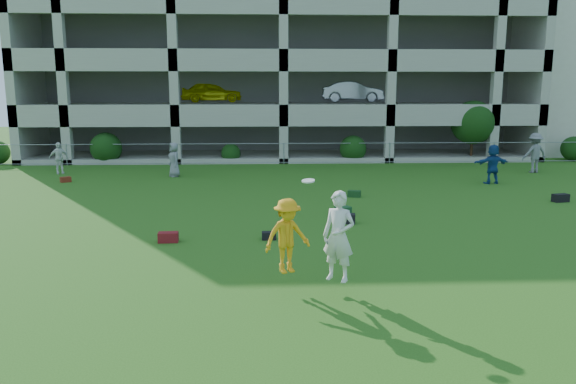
{
  "coord_description": "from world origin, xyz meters",
  "views": [
    {
      "loc": [
        -1.19,
        -12.3,
        4.28
      ],
      "look_at": [
        -0.5,
        3.0,
        1.4
      ],
      "focal_mm": 35.0,
      "sensor_mm": 36.0,
      "label": 1
    }
  ],
  "objects_px": {
    "bystander_d": "(493,164)",
    "frisbee_contest": "(307,236)",
    "crate_d": "(350,219)",
    "bystander_f": "(535,153)",
    "bystander_b": "(59,158)",
    "parking_garage": "(279,61)",
    "bystander_c": "(174,160)"
  },
  "relations": [
    {
      "from": "bystander_d",
      "to": "bystander_f",
      "type": "bearing_deg",
      "value": -146.23
    },
    {
      "from": "crate_d",
      "to": "bystander_c",
      "type": "bearing_deg",
      "value": 125.72
    },
    {
      "from": "bystander_d",
      "to": "frisbee_contest",
      "type": "bearing_deg",
      "value": 45.78
    },
    {
      "from": "crate_d",
      "to": "parking_garage",
      "type": "xyz_separation_m",
      "value": [
        -1.56,
        22.73,
        5.86
      ]
    },
    {
      "from": "frisbee_contest",
      "to": "bystander_c",
      "type": "bearing_deg",
      "value": 108.23
    },
    {
      "from": "bystander_b",
      "to": "bystander_c",
      "type": "xyz_separation_m",
      "value": [
        5.88,
        -1.2,
        0.04
      ]
    },
    {
      "from": "bystander_d",
      "to": "frisbee_contest",
      "type": "relative_size",
      "value": 0.83
    },
    {
      "from": "bystander_b",
      "to": "crate_d",
      "type": "height_order",
      "value": "bystander_b"
    },
    {
      "from": "bystander_b",
      "to": "bystander_d",
      "type": "height_order",
      "value": "bystander_d"
    },
    {
      "from": "bystander_f",
      "to": "parking_garage",
      "type": "xyz_separation_m",
      "value": [
        -12.51,
        12.48,
        5.02
      ]
    },
    {
      "from": "bystander_d",
      "to": "parking_garage",
      "type": "height_order",
      "value": "parking_garage"
    },
    {
      "from": "bystander_f",
      "to": "parking_garage",
      "type": "distance_m",
      "value": 18.37
    },
    {
      "from": "bystander_c",
      "to": "bystander_b",
      "type": "bearing_deg",
      "value": -129.37
    },
    {
      "from": "bystander_f",
      "to": "crate_d",
      "type": "distance_m",
      "value": 15.02
    },
    {
      "from": "bystander_c",
      "to": "bystander_d",
      "type": "relative_size",
      "value": 0.94
    },
    {
      "from": "bystander_d",
      "to": "crate_d",
      "type": "bearing_deg",
      "value": 34.85
    },
    {
      "from": "bystander_b",
      "to": "crate_d",
      "type": "relative_size",
      "value": 4.49
    },
    {
      "from": "crate_d",
      "to": "bystander_d",
      "type": "bearing_deg",
      "value": 43.44
    },
    {
      "from": "parking_garage",
      "to": "bystander_c",
      "type": "bearing_deg",
      "value": -112.76
    },
    {
      "from": "bystander_f",
      "to": "crate_d",
      "type": "height_order",
      "value": "bystander_f"
    },
    {
      "from": "bystander_b",
      "to": "parking_garage",
      "type": "distance_m",
      "value": 17.17
    },
    {
      "from": "bystander_b",
      "to": "bystander_f",
      "type": "bearing_deg",
      "value": -28.17
    },
    {
      "from": "bystander_b",
      "to": "frisbee_contest",
      "type": "height_order",
      "value": "frisbee_contest"
    },
    {
      "from": "bystander_c",
      "to": "parking_garage",
      "type": "distance_m",
      "value": 15.01
    },
    {
      "from": "bystander_b",
      "to": "bystander_d",
      "type": "distance_m",
      "value": 20.77
    },
    {
      "from": "bystander_d",
      "to": "crate_d",
      "type": "relative_size",
      "value": 5.03
    },
    {
      "from": "bystander_c",
      "to": "bystander_d",
      "type": "height_order",
      "value": "bystander_d"
    },
    {
      "from": "parking_garage",
      "to": "bystander_b",
      "type": "bearing_deg",
      "value": -133.88
    },
    {
      "from": "frisbee_contest",
      "to": "crate_d",
      "type": "bearing_deg",
      "value": 72.77
    },
    {
      "from": "bystander_f",
      "to": "frisbee_contest",
      "type": "height_order",
      "value": "frisbee_contest"
    },
    {
      "from": "crate_d",
      "to": "parking_garage",
      "type": "distance_m",
      "value": 23.53
    },
    {
      "from": "crate_d",
      "to": "bystander_f",
      "type": "bearing_deg",
      "value": 43.1
    }
  ]
}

